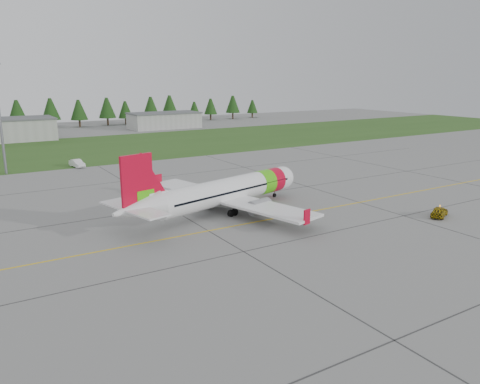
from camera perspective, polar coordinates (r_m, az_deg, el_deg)
ground at (r=58.50m, az=13.06°, el=-4.33°), size 320.00×320.00×0.00m
aircraft at (r=63.58m, az=-1.88°, el=0.05°), size 30.74×28.92×9.47m
follow_me_car at (r=66.48m, az=23.24°, el=-1.10°), size 1.93×2.06×4.06m
service_van at (r=100.64m, az=-19.32°, el=4.21°), size 1.89×1.82×4.72m
grass_strip at (r=128.81m, az=-13.34°, el=5.52°), size 320.00×50.00×0.03m
taxi_guideline at (r=64.15m, az=8.08°, el=-2.47°), size 120.00×0.25×0.02m
hangar_east at (r=170.68m, az=-9.21°, el=8.56°), size 24.00×12.00×5.20m
floodlight_mast at (r=97.90m, az=-27.21°, el=7.73°), size 0.50×0.50×20.00m
treeline at (r=182.09m, az=-19.08°, el=9.07°), size 160.00×8.00×10.00m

